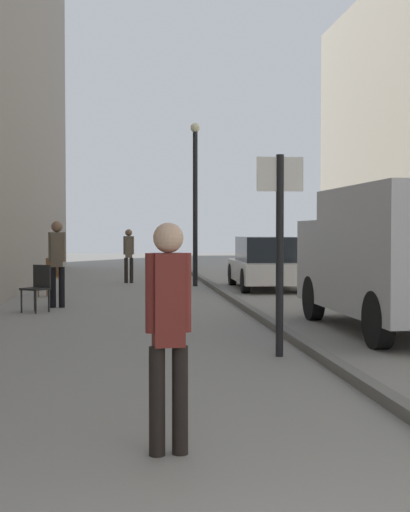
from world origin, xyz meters
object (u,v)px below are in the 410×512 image
at_px(delivery_van, 401,255).
at_px(street_sign_post, 280,237).
at_px(parked_car, 267,263).
at_px(cafe_chair_by_doorway, 51,274).
at_px(pedestrian_far_crossing, 57,258).
at_px(cafe_chair_near_window, 38,285).
at_px(lamp_post, 195,193).
at_px(pedestrian_main_foreground, 168,321).
at_px(pedestrian_mid_block, 129,252).

height_order(delivery_van, street_sign_post, street_sign_post).
bearing_deg(parked_car, cafe_chair_by_doorway, -160.63).
distance_m(parked_car, street_sign_post, 11.32).
xyz_separation_m(pedestrian_far_crossing, delivery_van, (5.81, -4.42, 0.18)).
distance_m(pedestrian_far_crossing, parked_car, 7.11).
height_order(parked_car, street_sign_post, street_sign_post).
bearing_deg(pedestrian_far_crossing, delivery_van, -39.55).
relative_size(pedestrian_far_crossing, cafe_chair_near_window, 1.94).
bearing_deg(delivery_van, lamp_post, 101.99).
height_order(pedestrian_main_foreground, cafe_chair_by_doorway, pedestrian_main_foreground).
xyz_separation_m(pedestrian_mid_block, cafe_chair_near_window, (-1.81, -8.12, -0.42)).
distance_m(pedestrian_mid_block, delivery_van, 12.47).
bearing_deg(delivery_van, pedestrian_mid_block, 109.08).
xyz_separation_m(parked_car, street_sign_post, (-1.96, -11.12, 0.83)).
height_order(lamp_post, cafe_chair_by_doorway, lamp_post).
bearing_deg(lamp_post, parked_car, -30.28).
xyz_separation_m(delivery_van, cafe_chair_near_window, (-6.11, 3.58, -0.69)).
relative_size(pedestrian_main_foreground, cafe_chair_near_window, 1.79).
distance_m(pedestrian_mid_block, cafe_chair_near_window, 8.34).
bearing_deg(pedestrian_main_foreground, cafe_chair_by_doorway, 92.97).
height_order(pedestrian_main_foreground, delivery_van, delivery_van).
bearing_deg(pedestrian_mid_block, delivery_van, -69.71).
bearing_deg(street_sign_post, lamp_post, -87.50).
bearing_deg(pedestrian_mid_block, pedestrian_far_crossing, -101.62).
xyz_separation_m(street_sign_post, cafe_chair_near_window, (-3.72, 5.65, -1.00)).
relative_size(pedestrian_main_foreground, cafe_chair_by_doorway, 1.79).
distance_m(pedestrian_main_foreground, pedestrian_far_crossing, 10.71).
relative_size(pedestrian_mid_block, street_sign_post, 0.64).
bearing_deg(street_sign_post, pedestrian_main_foreground, 70.48).
distance_m(lamp_post, cafe_chair_near_window, 7.89).
bearing_deg(delivery_van, parked_car, 91.66).
bearing_deg(cafe_chair_near_window, pedestrian_mid_block, -66.45).
height_order(pedestrian_far_crossing, parked_car, pedestrian_far_crossing).
xyz_separation_m(parked_car, cafe_chair_near_window, (-5.68, -5.47, -0.17)).
bearing_deg(cafe_chair_near_window, pedestrian_far_crossing, -73.42).
bearing_deg(parked_car, cafe_chair_near_window, -134.72).
relative_size(pedestrian_far_crossing, parked_car, 0.43).
relative_size(pedestrian_main_foreground, parked_car, 0.40).
bearing_deg(cafe_chair_by_doorway, delivery_van, 158.89).
bearing_deg(pedestrian_mid_block, parked_car, -34.35).
bearing_deg(cafe_chair_near_window, delivery_van, -174.24).
bearing_deg(pedestrian_far_crossing, cafe_chair_near_window, -111.85).
bearing_deg(street_sign_post, pedestrian_mid_block, -79.49).
relative_size(lamp_post, cafe_chair_by_doorway, 5.06).
distance_m(cafe_chair_near_window, cafe_chair_by_doorway, 3.59).
height_order(pedestrian_far_crossing, lamp_post, lamp_post).
height_order(street_sign_post, lamp_post, lamp_post).
height_order(pedestrian_main_foreground, pedestrian_far_crossing, pedestrian_far_crossing).
distance_m(delivery_van, street_sign_post, 3.17).
distance_m(street_sign_post, cafe_chair_by_doorway, 10.05).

